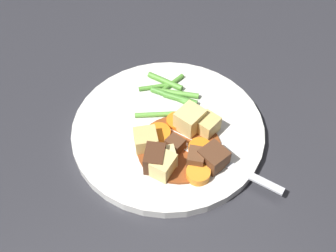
{
  "coord_description": "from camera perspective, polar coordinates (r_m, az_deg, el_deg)",
  "views": [
    {
      "loc": [
        0.33,
        -0.13,
        0.44
      ],
      "look_at": [
        0.0,
        0.0,
        0.01
      ],
      "focal_mm": 43.01,
      "sensor_mm": 36.0,
      "label": 1
    }
  ],
  "objects": [
    {
      "name": "carrot_slice_4",
      "position": [
        0.54,
        -1.31,
        -1.08
      ],
      "size": [
        0.03,
        0.03,
        0.01
      ],
      "primitive_type": "cylinder",
      "rotation": [
        0.0,
        0.0,
        1.51
      ],
      "color": "orange",
      "rests_on": "dinner_plate"
    },
    {
      "name": "green_bean_7",
      "position": [
        0.59,
        1.02,
        4.71
      ],
      "size": [
        0.04,
        0.06,
        0.01
      ],
      "primitive_type": "cylinder",
      "rotation": [
        0.0,
        1.57,
        1.01
      ],
      "color": "#66AD42",
      "rests_on": "dinner_plate"
    },
    {
      "name": "ground_plane",
      "position": [
        0.57,
        0.0,
        -0.93
      ],
      "size": [
        3.0,
        3.0,
        0.0
      ],
      "primitive_type": "plane",
      "color": "#2D2D33"
    },
    {
      "name": "potato_chunk_3",
      "position": [
        0.5,
        -0.66,
        -5.62
      ],
      "size": [
        0.04,
        0.04,
        0.03
      ],
      "primitive_type": "cube",
      "rotation": [
        0.0,
        0.0,
        0.69
      ],
      "color": "#E5CC7A",
      "rests_on": "dinner_plate"
    },
    {
      "name": "potato_chunk_0",
      "position": [
        0.53,
        -3.17,
        -2.01
      ],
      "size": [
        0.03,
        0.03,
        0.02
      ],
      "primitive_type": "cube",
      "rotation": [
        0.0,
        0.0,
        2.96
      ],
      "color": "#DBBC6B",
      "rests_on": "dinner_plate"
    },
    {
      "name": "green_bean_6",
      "position": [
        0.59,
        -0.03,
        4.46
      ],
      "size": [
        0.04,
        0.04,
        0.01
      ],
      "primitive_type": "cylinder",
      "rotation": [
        0.0,
        1.57,
        0.77
      ],
      "color": "#4C8E33",
      "rests_on": "dinner_plate"
    },
    {
      "name": "carrot_slice_2",
      "position": [
        0.5,
        4.3,
        -6.74
      ],
      "size": [
        0.03,
        0.03,
        0.01
      ],
      "primitive_type": "cylinder",
      "rotation": [
        0.0,
        0.0,
        6.22
      ],
      "color": "orange",
      "rests_on": "dinner_plate"
    },
    {
      "name": "dinner_plate",
      "position": [
        0.56,
        0.0,
        -0.47
      ],
      "size": [
        0.27,
        0.27,
        0.01
      ],
      "primitive_type": "cylinder",
      "color": "white",
      "rests_on": "ground_plane"
    },
    {
      "name": "carrot_slice_3",
      "position": [
        0.53,
        4.53,
        -3.31
      ],
      "size": [
        0.04,
        0.04,
        0.01
      ],
      "primitive_type": "cylinder",
      "rotation": [
        0.0,
        0.0,
        5.09
      ],
      "color": "orange",
      "rests_on": "dinner_plate"
    },
    {
      "name": "potato_chunk_1",
      "position": [
        0.51,
        -0.26,
        -4.51
      ],
      "size": [
        0.03,
        0.03,
        0.02
      ],
      "primitive_type": "cube",
      "rotation": [
        0.0,
        0.0,
        4.55
      ],
      "color": "#EAD68C",
      "rests_on": "dinner_plate"
    },
    {
      "name": "green_bean_0",
      "position": [
        0.61,
        0.44,
        5.96
      ],
      "size": [
        0.03,
        0.05,
        0.01
      ],
      "primitive_type": "cylinder",
      "rotation": [
        0.0,
        1.57,
        2.02
      ],
      "color": "#599E38",
      "rests_on": "dinner_plate"
    },
    {
      "name": "green_bean_2",
      "position": [
        0.59,
        1.76,
        3.87
      ],
      "size": [
        0.04,
        0.04,
        0.01
      ],
      "primitive_type": "cylinder",
      "rotation": [
        0.0,
        1.57,
        0.83
      ],
      "color": "#4C8E33",
      "rests_on": "dinner_plate"
    },
    {
      "name": "meat_chunk_3",
      "position": [
        0.51,
        -1.89,
        -4.68
      ],
      "size": [
        0.04,
        0.04,
        0.03
      ],
      "primitive_type": "cube",
      "rotation": [
        0.0,
        0.0,
        5.78
      ],
      "color": "#4C2B19",
      "rests_on": "dinner_plate"
    },
    {
      "name": "carrot_slice_1",
      "position": [
        0.52,
        -0.43,
        -3.36
      ],
      "size": [
        0.03,
        0.03,
        0.01
      ],
      "primitive_type": "cylinder",
      "rotation": [
        0.0,
        0.0,
        4.54
      ],
      "color": "orange",
      "rests_on": "dinner_plate"
    },
    {
      "name": "meat_chunk_0",
      "position": [
        0.53,
        1.02,
        -2.64
      ],
      "size": [
        0.03,
        0.03,
        0.02
      ],
      "primitive_type": "cube",
      "rotation": [
        0.0,
        0.0,
        5.24
      ],
      "color": "#56331E",
      "rests_on": "dinner_plate"
    },
    {
      "name": "carrot_slice_0",
      "position": [
        0.56,
        1.16,
        0.94
      ],
      "size": [
        0.04,
        0.04,
        0.01
      ],
      "primitive_type": "cylinder",
      "rotation": [
        0.0,
        0.0,
        0.45
      ],
      "color": "orange",
      "rests_on": "dinner_plate"
    },
    {
      "name": "green_bean_4",
      "position": [
        0.61,
        -1.73,
        5.6
      ],
      "size": [
        0.01,
        0.05,
        0.01
      ],
      "primitive_type": "cylinder",
      "rotation": [
        0.0,
        1.57,
        1.41
      ],
      "color": "#599E38",
      "rests_on": "dinner_plate"
    },
    {
      "name": "green_bean_1",
      "position": [
        0.59,
        1.79,
        3.68
      ],
      "size": [
        0.05,
        0.04,
        0.01
      ],
      "primitive_type": "cylinder",
      "rotation": [
        0.0,
        1.57,
        0.67
      ],
      "color": "#4C8E33",
      "rests_on": "dinner_plate"
    },
    {
      "name": "meat_chunk_1",
      "position": [
        0.51,
        6.48,
        -4.48
      ],
      "size": [
        0.04,
        0.04,
        0.02
      ],
      "primitive_type": "cube",
      "rotation": [
        0.0,
        0.0,
        0.35
      ],
      "color": "#56331E",
      "rests_on": "dinner_plate"
    },
    {
      "name": "green_bean_5",
      "position": [
        0.61,
        -0.4,
        6.35
      ],
      "size": [
        0.05,
        0.04,
        0.01
      ],
      "primitive_type": "cylinder",
      "rotation": [
        0.0,
        1.57,
        0.65
      ],
      "color": "#599E38",
      "rests_on": "dinner_plate"
    },
    {
      "name": "green_bean_3",
      "position": [
        0.57,
        -0.81,
        1.66
      ],
      "size": [
        0.03,
        0.08,
        0.01
      ],
      "primitive_type": "cylinder",
      "rotation": [
        0.0,
        1.57,
        1.26
      ],
      "color": "#66AD42",
      "rests_on": "dinner_plate"
    },
    {
      "name": "potato_chunk_4",
      "position": [
        0.54,
        5.61,
        0.13
      ],
      "size": [
        0.04,
        0.04,
        0.02
      ],
      "primitive_type": "cube",
      "rotation": [
        0.0,
        0.0,
        5.21
      ],
      "color": "#DBBC6B",
      "rests_on": "dinner_plate"
    },
    {
      "name": "fork",
      "position": [
        0.52,
        6.71,
        -4.58
      ],
      "size": [
        0.15,
        0.12,
        0.0
      ],
      "color": "silver",
      "rests_on": "dinner_plate"
    },
    {
      "name": "stew_sauce",
      "position": [
        0.53,
        1.75,
        -3.05
      ],
      "size": [
        0.11,
        0.11,
        0.0
      ],
      "primitive_type": "cylinder",
      "color": "brown",
      "rests_on": "dinner_plate"
    },
    {
      "name": "meat_chunk_2",
      "position": [
        0.51,
        3.99,
        -4.61
      ],
      "size": [
        0.03,
        0.03,
        0.02
      ],
      "primitive_type": "cube",
      "rotation": [
        0.0,
        0.0,
        4.15
      ],
      "color": "brown",
      "rests_on": "dinner_plate"
    },
    {
      "name": "potato_chunk_2",
      "position": [
        0.54,
        3.11,
        0.85
      ],
      "size": [
        0.04,
        0.05,
        0.03
      ],
      "primitive_type": "cube",
      "rotation": [
        0.0,
        0.0,
        0.5
      ],
      "color": "#E5CC7A",
      "rests_on": "dinner_plate"
    }
  ]
}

